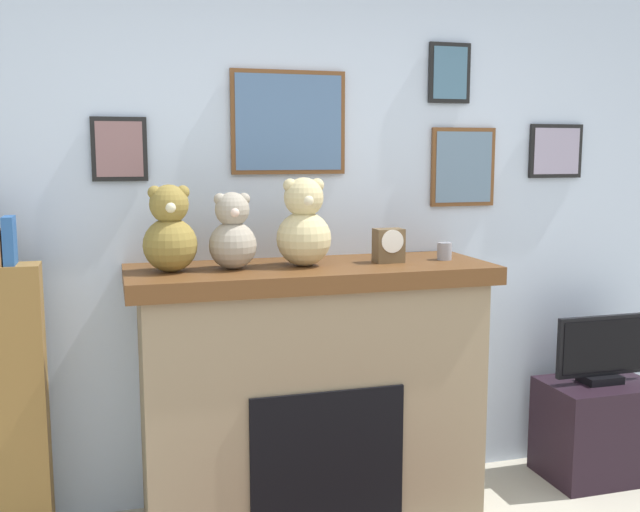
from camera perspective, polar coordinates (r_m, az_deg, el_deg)
The scene contains 9 objects.
back_wall at distance 3.62m, azimuth -1.19°, elevation 1.82°, with size 5.20×0.15×2.60m.
fireplace at distance 3.43m, azimuth -0.73°, elevation -10.55°, with size 1.64×0.62×1.20m.
tv_stand at distance 4.20m, azimuth 20.87°, elevation -12.56°, with size 0.57×0.40×0.51m, color black.
television at distance 4.07m, azimuth 21.18°, elevation -6.97°, with size 0.52×0.14×0.36m.
candle_jar at distance 3.49m, azimuth 9.72°, elevation 0.38°, with size 0.07×0.07×0.08m, color gray.
mantel_clock at distance 3.37m, azimuth 5.39°, elevation 0.84°, with size 0.13×0.10×0.16m.
teddy_bear_tan at distance 3.14m, azimuth -11.67°, elevation 1.79°, with size 0.23×0.23×0.37m.
teddy_bear_cream at distance 3.18m, azimuth -6.86°, elevation 1.67°, with size 0.21×0.21×0.34m.
teddy_bear_brown at distance 3.24m, azimuth -1.28°, elevation 2.33°, with size 0.25×0.25×0.40m.
Camera 1 is at (-0.93, -1.47, 1.70)m, focal length 40.88 mm.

